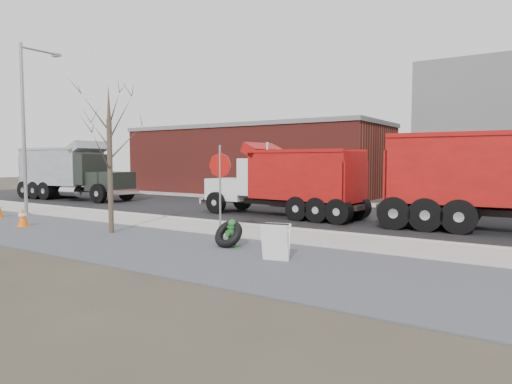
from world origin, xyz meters
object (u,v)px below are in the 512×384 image
Objects in this scene: fire_hydrant at (232,234)px; dump_truck_red_a at (512,177)px; truck_tire at (228,234)px; sandwich_board at (276,242)px; dump_truck_grey at (72,171)px; dump_truck_red_b at (287,179)px; stop_sign at (220,175)px.

dump_truck_red_a reaches higher than fire_hydrant.
truck_tire is 2.29m from sandwich_board.
dump_truck_grey is at bearing 145.27° from sandwich_board.
dump_truck_red_b is at bearing -5.34° from dump_truck_grey.
truck_tire is at bearing -29.45° from stop_sign.
dump_truck_red_a reaches higher than sandwich_board.
dump_truck_red_b is (-4.28, 8.15, 1.20)m from sandwich_board.
dump_truck_red_a is (8.06, 6.24, -0.08)m from stop_sign.
dump_truck_red_b is (-0.83, 6.00, -0.37)m from stop_sign.
truck_tire is 10.25m from dump_truck_red_a.
dump_truck_grey is (-17.06, 6.27, -0.17)m from stop_sign.
truck_tire is at bearing -26.80° from dump_truck_grey.
sandwich_board is at bearing -122.74° from dump_truck_red_a.
dump_truck_grey reaches higher than dump_truck_red_b.
dump_truck_red_a is (4.60, 8.40, 1.49)m from sandwich_board.
truck_tire is at bearing 146.12° from sandwich_board.
dump_truck_grey is (-16.23, 0.27, 0.20)m from dump_truck_red_b.
dump_truck_red_b is at bearing 106.40° from truck_tire.
sandwich_board is 9.29m from dump_truck_red_b.
dump_truck_grey is at bearing 175.94° from dump_truck_red_a.
dump_truck_red_a is 25.12m from dump_truck_grey.
stop_sign reaches higher than fire_hydrant.
dump_truck_red_a is (6.67, 7.47, 1.61)m from fire_hydrant.
stop_sign is 0.37× the size of dump_truck_grey.
stop_sign is at bearing 142.62° from fire_hydrant.
fire_hydrant is at bearing 55.24° from truck_tire.
stop_sign reaches higher than truck_tire.
dump_truck_red_b is 16.23m from dump_truck_grey.
dump_truck_red_a is 1.18× the size of dump_truck_grey.
stop_sign is at bearing -146.24° from dump_truck_red_a.
sandwich_board is at bearing 121.02° from dump_truck_red_b.
fire_hydrant is 0.08× the size of dump_truck_red_a.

